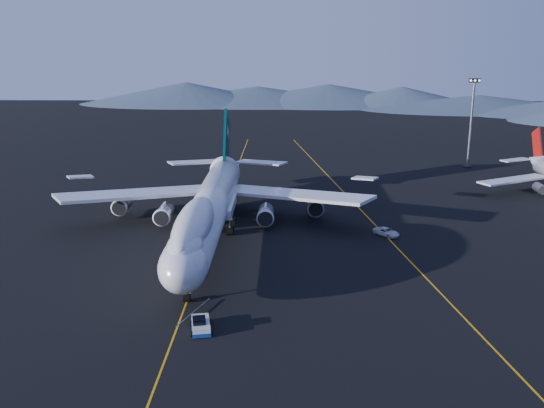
{
  "coord_description": "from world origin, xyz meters",
  "views": [
    {
      "loc": [
        12.98,
        -100.92,
        33.84
      ],
      "look_at": [
        10.79,
        1.43,
        6.0
      ],
      "focal_mm": 40.0,
      "sensor_mm": 36.0,
      "label": 1
    }
  ],
  "objects_px": {
    "boeing_747": "(210,207)",
    "floodlight_mast": "(471,123)",
    "pushback_tug": "(201,326)",
    "service_van": "(386,232)"
  },
  "relations": [
    {
      "from": "boeing_747",
      "to": "service_van",
      "type": "height_order",
      "value": "boeing_747"
    },
    {
      "from": "pushback_tug",
      "to": "service_van",
      "type": "relative_size",
      "value": 0.94
    },
    {
      "from": "boeing_747",
      "to": "floodlight_mast",
      "type": "height_order",
      "value": "floodlight_mast"
    },
    {
      "from": "pushback_tug",
      "to": "boeing_747",
      "type": "bearing_deg",
      "value": 84.29
    },
    {
      "from": "pushback_tug",
      "to": "floodlight_mast",
      "type": "xyz_separation_m",
      "value": [
        60.15,
        97.95,
        11.55
      ]
    },
    {
      "from": "pushback_tug",
      "to": "floodlight_mast",
      "type": "bearing_deg",
      "value": 47.8
    },
    {
      "from": "pushback_tug",
      "to": "service_van",
      "type": "bearing_deg",
      "value": 42.11
    },
    {
      "from": "pushback_tug",
      "to": "floodlight_mast",
      "type": "height_order",
      "value": "floodlight_mast"
    },
    {
      "from": "boeing_747",
      "to": "pushback_tug",
      "type": "height_order",
      "value": "boeing_747"
    },
    {
      "from": "boeing_747",
      "to": "floodlight_mast",
      "type": "relative_size",
      "value": 3.02
    }
  ]
}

